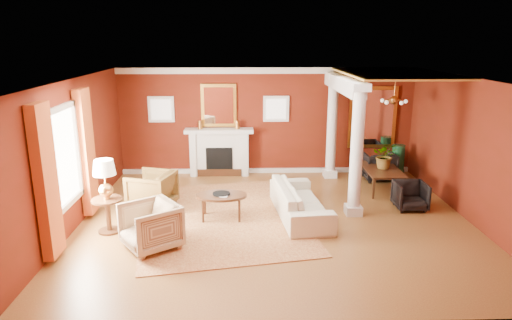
{
  "coord_description": "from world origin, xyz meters",
  "views": [
    {
      "loc": [
        -0.66,
        -8.79,
        3.7
      ],
      "look_at": [
        -0.38,
        0.58,
        1.15
      ],
      "focal_mm": 32.0,
      "sensor_mm": 36.0,
      "label": 1
    }
  ],
  "objects_px": {
    "sofa": "(300,196)",
    "coffee_table": "(221,197)",
    "armchair_leopard": "(152,188)",
    "armchair_stripe": "(150,224)",
    "dining_table": "(382,173)",
    "side_table": "(105,184)"
  },
  "relations": [
    {
      "from": "side_table",
      "to": "coffee_table",
      "type": "bearing_deg",
      "value": 15.57
    },
    {
      "from": "armchair_leopard",
      "to": "armchair_stripe",
      "type": "xyz_separation_m",
      "value": [
        0.36,
        -2.01,
        0.01
      ]
    },
    {
      "from": "sofa",
      "to": "armchair_leopard",
      "type": "bearing_deg",
      "value": 73.77
    },
    {
      "from": "coffee_table",
      "to": "armchair_stripe",
      "type": "bearing_deg",
      "value": -132.04
    },
    {
      "from": "sofa",
      "to": "coffee_table",
      "type": "height_order",
      "value": "sofa"
    },
    {
      "from": "armchair_leopard",
      "to": "side_table",
      "type": "height_order",
      "value": "side_table"
    },
    {
      "from": "armchair_stripe",
      "to": "dining_table",
      "type": "distance_m",
      "value": 6.0
    },
    {
      "from": "armchair_stripe",
      "to": "coffee_table",
      "type": "bearing_deg",
      "value": 102.68
    },
    {
      "from": "side_table",
      "to": "dining_table",
      "type": "relative_size",
      "value": 0.95
    },
    {
      "from": "armchair_stripe",
      "to": "side_table",
      "type": "height_order",
      "value": "side_table"
    },
    {
      "from": "armchair_leopard",
      "to": "side_table",
      "type": "bearing_deg",
      "value": -8.55
    },
    {
      "from": "armchair_stripe",
      "to": "sofa",
      "type": "bearing_deg",
      "value": 81.13
    },
    {
      "from": "sofa",
      "to": "armchair_stripe",
      "type": "xyz_separation_m",
      "value": [
        -2.87,
        -1.42,
        0.01
      ]
    },
    {
      "from": "armchair_leopard",
      "to": "dining_table",
      "type": "bearing_deg",
      "value": 118.33
    },
    {
      "from": "sofa",
      "to": "coffee_table",
      "type": "bearing_deg",
      "value": 86.96
    },
    {
      "from": "armchair_stripe",
      "to": "side_table",
      "type": "relative_size",
      "value": 0.63
    },
    {
      "from": "sofa",
      "to": "armchair_stripe",
      "type": "distance_m",
      "value": 3.2
    },
    {
      "from": "armchair_stripe",
      "to": "dining_table",
      "type": "relative_size",
      "value": 0.6
    },
    {
      "from": "armchair_leopard",
      "to": "dining_table",
      "type": "xyz_separation_m",
      "value": [
        5.48,
        1.12,
        -0.03
      ]
    },
    {
      "from": "sofa",
      "to": "armchair_leopard",
      "type": "distance_m",
      "value": 3.28
    },
    {
      "from": "sofa",
      "to": "side_table",
      "type": "distance_m",
      "value": 3.92
    },
    {
      "from": "dining_table",
      "to": "side_table",
      "type": "bearing_deg",
      "value": 112.94
    }
  ]
}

